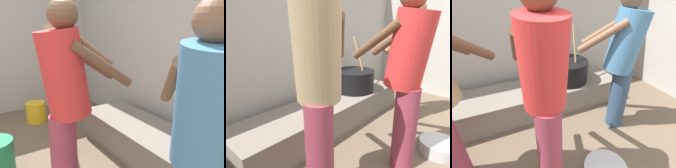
{
  "view_description": "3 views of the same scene",
  "coord_description": "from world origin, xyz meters",
  "views": [
    {
      "loc": [
        1.69,
        0.2,
        1.4
      ],
      "look_at": [
        0.37,
        1.07,
        1.0
      ],
      "focal_mm": 38.39,
      "sensor_mm": 36.0,
      "label": 1
    },
    {
      "loc": [
        -1.41,
        0.2,
        1.27
      ],
      "look_at": [
        0.06,
        1.48,
        0.67
      ],
      "focal_mm": 32.15,
      "sensor_mm": 36.0,
      "label": 2
    },
    {
      "loc": [
        -0.12,
        -0.07,
        1.46
      ],
      "look_at": [
        0.45,
        1.19,
        0.67
      ],
      "focal_mm": 26.38,
      "sensor_mm": 36.0,
      "label": 3
    }
  ],
  "objects": [
    {
      "name": "cooking_pot_main",
      "position": [
        0.79,
        1.81,
        0.48
      ],
      "size": [
        0.56,
        0.56,
        0.74
      ],
      "color": "black",
      "rests_on": "hearth_ledge"
    },
    {
      "name": "metal_mixing_bowl",
      "position": [
        0.57,
        0.58,
        0.06
      ],
      "size": [
        0.38,
        0.38,
        0.13
      ],
      "primitive_type": "cylinder",
      "color": "#B7B7BC",
      "rests_on": "ground_plane"
    },
    {
      "name": "cook_in_red_shirt",
      "position": [
        0.15,
        0.82,
        0.89
      ],
      "size": [
        0.38,
        0.68,
        1.57
      ],
      "color": "#8C3347",
      "rests_on": "ground_plane"
    },
    {
      "name": "cook_in_blue_shirt",
      "position": [
        1.07,
        1.13,
        0.86
      ],
      "size": [
        0.7,
        0.65,
        1.52
      ],
      "color": "navy",
      "rests_on": "ground_plane"
    },
    {
      "name": "hearth_ledge",
      "position": [
        0.25,
        1.79,
        0.17
      ],
      "size": [
        2.41,
        0.6,
        0.34
      ],
      "primitive_type": "cube",
      "color": "slate",
      "rests_on": "ground_plane"
    },
    {
      "name": "cook_in_tan_shirt",
      "position": [
        -0.56,
        1.11,
        0.92
      ],
      "size": [
        0.71,
        0.67,
        1.61
      ],
      "color": "#8C3347",
      "rests_on": "ground_plane"
    },
    {
      "name": "block_enclosure_rear",
      "position": [
        0.0,
        2.31,
        1.07
      ],
      "size": [
        5.05,
        0.2,
        2.15
      ],
      "primitive_type": "cube",
      "color": "#ADA8A0",
      "rests_on": "ground_plane"
    }
  ]
}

